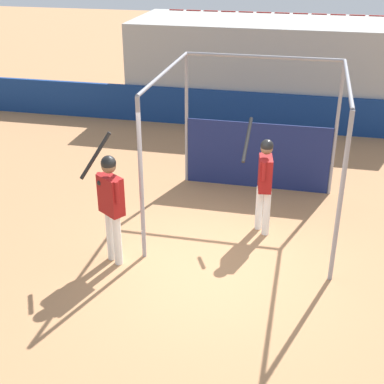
% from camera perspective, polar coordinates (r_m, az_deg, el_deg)
% --- Properties ---
extents(ground_plane, '(60.00, 60.00, 0.00)m').
position_cam_1_polar(ground_plane, '(8.72, 1.90, -8.04)').
color(ground_plane, '#A8754C').
extents(outfield_wall, '(24.00, 0.12, 1.01)m').
position_cam_1_polar(outfield_wall, '(14.78, 7.08, 8.56)').
color(outfield_wall, navy).
rests_on(outfield_wall, ground).
extents(bleacher_section, '(7.60, 3.20, 2.69)m').
position_cam_1_polar(bleacher_section, '(16.16, 7.89, 13.09)').
color(bleacher_section, '#9E9E99').
rests_on(bleacher_section, ground).
extents(batting_cage, '(3.09, 3.20, 2.77)m').
position_cam_1_polar(batting_cage, '(10.46, 6.81, 5.32)').
color(batting_cage, gray).
rests_on(batting_cage, ground).
extents(player_batter, '(0.55, 0.88, 1.95)m').
position_cam_1_polar(player_batter, '(9.32, 7.72, 1.58)').
color(player_batter, white).
rests_on(player_batter, ground).
extents(player_waiting, '(0.78, 0.58, 2.13)m').
position_cam_1_polar(player_waiting, '(8.41, -8.67, -0.73)').
color(player_waiting, white).
rests_on(player_waiting, ground).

